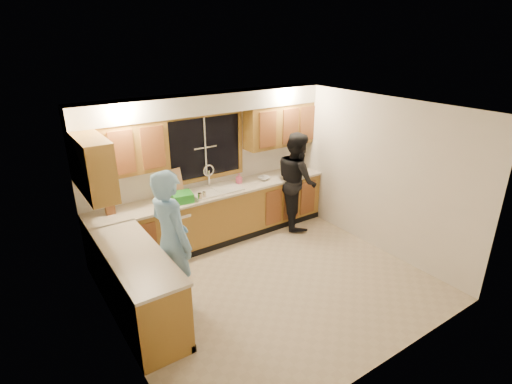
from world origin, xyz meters
The scene contains 26 objects.
floor centered at (0.00, 0.00, 0.00)m, with size 4.20×4.20×0.00m, color #C1AF94.
ceiling centered at (0.00, 0.00, 2.50)m, with size 4.20×4.20×0.00m, color white.
wall_back centered at (0.00, 1.90, 1.25)m, with size 4.20×4.20×0.00m, color white.
wall_left centered at (-2.10, 0.00, 1.25)m, with size 3.80×3.80×0.00m, color white.
wall_right centered at (2.10, 0.00, 1.25)m, with size 3.80×3.80×0.00m, color white.
base_cabinets_back centered at (0.00, 1.60, 0.44)m, with size 4.20×0.60×0.88m, color #A2752F.
base_cabinets_left centered at (-1.80, 0.35, 0.44)m, with size 0.60×1.90×0.88m, color #A2752F.
countertop_back centered at (0.00, 1.58, 0.90)m, with size 4.20×0.63×0.04m, color beige.
countertop_left centered at (-1.79, 0.35, 0.90)m, with size 0.63×1.90×0.04m, color beige.
upper_cabinets_left centered at (-1.43, 1.73, 1.83)m, with size 1.35×0.33×0.75m, color #A2752F.
upper_cabinets_right centered at (1.43, 1.73, 1.83)m, with size 1.35×0.33×0.75m, color #A2752F.
upper_cabinets_return centered at (-1.94, 1.12, 1.83)m, with size 0.33×0.90×0.75m, color #A2752F.
soffit centered at (0.00, 1.72, 2.35)m, with size 4.20×0.35×0.30m, color silver.
window_frame centered at (0.00, 1.89, 1.60)m, with size 1.44×0.03×1.14m.
sink centered at (0.00, 1.60, 0.86)m, with size 0.86×0.52×0.57m.
dishwasher centered at (-0.85, 1.59, 0.41)m, with size 0.60×0.56×0.82m, color silver.
stove centered at (-1.80, -0.22, 0.45)m, with size 0.58×0.75×0.90m, color silver.
man centered at (-1.33, 0.30, 0.95)m, with size 0.69×0.46×1.90m, color #7CB7EB.
woman centered at (1.51, 1.29, 0.88)m, with size 0.86×0.67×1.77m, color black.
knife_block centered at (-1.70, 1.66, 1.04)m, with size 0.13×0.11×0.23m, color brown.
cutting_board centered at (-0.64, 1.80, 1.14)m, with size 0.33×0.02×0.43m, color tan.
dish_crate centered at (-0.64, 1.48, 0.99)m, with size 0.31×0.29×0.14m, color green.
soap_bottle centered at (0.52, 1.68, 1.01)m, with size 0.08×0.08×0.17m, color #F45D8B.
bowl centered at (0.99, 1.58, 0.95)m, with size 0.22×0.22×0.05m, color silver.
can_left centered at (-0.39, 1.37, 0.98)m, with size 0.07×0.07×0.12m, color beige.
can_right centered at (-0.30, 1.41, 0.97)m, with size 0.06×0.06×0.11m, color beige.
Camera 1 is at (-2.92, -3.90, 3.37)m, focal length 28.00 mm.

